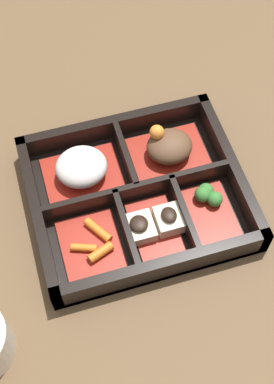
# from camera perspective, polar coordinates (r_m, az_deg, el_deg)

# --- Properties ---
(ground_plane) EXTENTS (3.00, 3.00, 0.00)m
(ground_plane) POSITION_cam_1_polar(r_m,az_deg,el_deg) (0.76, 0.00, -0.96)
(ground_plane) COLOR brown
(bento_base) EXTENTS (0.29, 0.25, 0.01)m
(bento_base) POSITION_cam_1_polar(r_m,az_deg,el_deg) (0.76, 0.00, -0.77)
(bento_base) COLOR black
(bento_base) RESTS_ON ground_plane
(bento_rim) EXTENTS (0.29, 0.25, 0.05)m
(bento_rim) POSITION_cam_1_polar(r_m,az_deg,el_deg) (0.74, 0.11, -0.23)
(bento_rim) COLOR black
(bento_rim) RESTS_ON ground_plane
(bowl_rice) EXTENTS (0.11, 0.09, 0.05)m
(bowl_rice) POSITION_cam_1_polar(r_m,az_deg,el_deg) (0.76, -5.92, 2.49)
(bowl_rice) COLOR maroon
(bowl_rice) RESTS_ON bento_base
(bowl_stew) EXTENTS (0.11, 0.09, 0.06)m
(bowl_stew) POSITION_cam_1_polar(r_m,az_deg,el_deg) (0.78, 3.39, 4.72)
(bowl_stew) COLOR maroon
(bowl_stew) RESTS_ON bento_base
(bowl_carrots) EXTENTS (0.08, 0.09, 0.02)m
(bowl_carrots) POSITION_cam_1_polar(r_m,az_deg,el_deg) (0.72, -4.82, -5.55)
(bowl_carrots) COLOR maroon
(bowl_carrots) RESTS_ON bento_base
(bowl_tofu) EXTENTS (0.08, 0.09, 0.03)m
(bowl_tofu) POSITION_cam_1_polar(r_m,az_deg,el_deg) (0.72, 1.77, -3.51)
(bowl_tofu) COLOR maroon
(bowl_tofu) RESTS_ON bento_base
(bowl_greens) EXTENTS (0.06, 0.09, 0.03)m
(bowl_greens) POSITION_cam_1_polar(r_m,az_deg,el_deg) (0.74, 7.66, -1.16)
(bowl_greens) COLOR maroon
(bowl_greens) RESTS_ON bento_base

